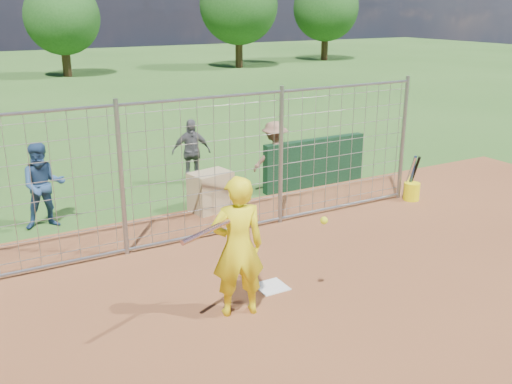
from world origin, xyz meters
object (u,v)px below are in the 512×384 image
bystander_c (275,157)px  batter (238,247)px  bystander_b (191,152)px  equipment_bin (211,192)px  bucket_with_bats (412,189)px  bystander_a (43,186)px

bystander_c → batter: bearing=52.9°
bystander_b → bystander_c: (1.41, -1.35, 0.02)m
bystander_b → equipment_bin: size_ratio=1.91×
batter → bucket_with_bats: bearing=-142.7°
batter → bystander_c: bearing=-112.5°
bystander_a → equipment_bin: bearing=-6.8°
equipment_bin → bucket_with_bats: (4.00, -1.50, -0.15)m
bystander_b → bucket_with_bats: (3.62, -3.34, -0.52)m
batter → equipment_bin: 4.14m
equipment_bin → bucket_with_bats: bearing=-31.6°
batter → bystander_b: bearing=-93.5°
batter → bystander_a: (-1.66, 4.54, -0.16)m
bystander_b → batter: bearing=-96.0°
bystander_b → bucket_with_bats: bearing=-31.4°
equipment_bin → bystander_a: bearing=156.5°
batter → equipment_bin: size_ratio=2.42×
batter → bystander_a: 4.83m
bystander_c → bucket_with_bats: (2.21, -1.98, -0.54)m
bystander_a → bystander_b: 3.62m
bystander_a → equipment_bin: 3.16m
bystander_c → equipment_bin: size_ratio=1.96×
batter → bucket_with_bats: 5.93m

